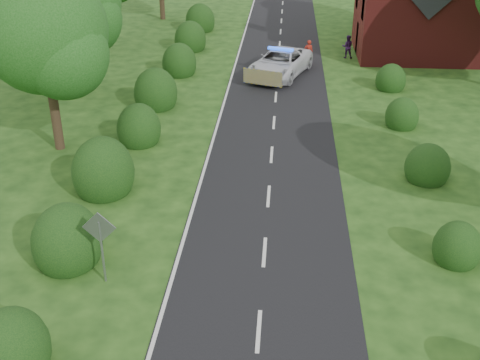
# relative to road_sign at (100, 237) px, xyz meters

# --- Properties ---
(ground) EXTENTS (120.00, 120.00, 0.00)m
(ground) POSITION_rel_road_sign_xyz_m (5.00, -2.00, -1.65)
(ground) COLOR #1B3D14
(road) EXTENTS (6.00, 70.00, 0.02)m
(road) POSITION_rel_road_sign_xyz_m (5.00, 13.00, -1.64)
(road) COLOR black
(road) RESTS_ON ground
(road_markings) EXTENTS (4.96, 70.00, 0.01)m
(road_markings) POSITION_rel_road_sign_xyz_m (3.40, 10.93, -1.63)
(road_markings) COLOR white
(road_markings) RESTS_ON road
(hedgerow_left) EXTENTS (2.75, 50.41, 3.00)m
(hedgerow_left) POSITION_rel_road_sign_xyz_m (-1.51, 9.69, -0.91)
(hedgerow_left) COLOR black
(hedgerow_left) RESTS_ON ground
(hedgerow_right) EXTENTS (2.10, 45.78, 2.10)m
(hedgerow_right) POSITION_rel_road_sign_xyz_m (11.60, 9.21, -1.10)
(hedgerow_right) COLOR black
(hedgerow_right) RESTS_ON ground
(tree_left_a) EXTENTS (5.74, 5.60, 8.38)m
(tree_left_a) POSITION_rel_road_sign_xyz_m (-4.75, 9.86, 3.69)
(tree_left_a) COLOR #332316
(tree_left_a) RESTS_ON ground
(tree_left_b) EXTENTS (5.74, 5.60, 8.07)m
(tree_left_b) POSITION_rel_road_sign_xyz_m (-6.25, 17.86, 3.39)
(tree_left_b) COLOR #332316
(tree_left_b) RESTS_ON ground
(road_sign) EXTENTS (1.06, 0.08, 2.53)m
(road_sign) POSITION_rel_road_sign_xyz_m (0.00, 0.00, 0.00)
(road_sign) COLOR gray
(road_sign) RESTS_ON ground
(house) EXTENTS (8.00, 7.40, 9.17)m
(house) POSITION_rel_road_sign_xyz_m (14.49, 28.00, 2.13)
(house) COLOR maroon
(house) RESTS_ON ground
(police_van) EXTENTS (4.54, 6.53, 1.80)m
(police_van) POSITION_rel_road_sign_xyz_m (5.15, 22.15, -0.83)
(police_van) COLOR silver
(police_van) RESTS_ON ground
(pedestrian_red) EXTENTS (0.59, 0.38, 1.61)m
(pedestrian_red) POSITION_rel_road_sign_xyz_m (7.02, 25.07, -0.85)
(pedestrian_red) COLOR #A82518
(pedestrian_red) RESTS_ON ground
(pedestrian_purple) EXTENTS (0.81, 0.65, 1.59)m
(pedestrian_purple) POSITION_rel_road_sign_xyz_m (9.76, 26.69, -0.86)
(pedestrian_purple) COLOR #3B184E
(pedestrian_purple) RESTS_ON ground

